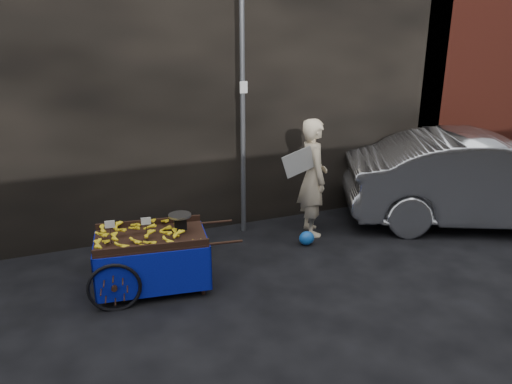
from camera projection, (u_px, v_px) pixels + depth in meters
name	position (u px, v px, depth m)	size (l,w,h in m)	color
ground	(256.00, 266.00, 7.22)	(80.00, 80.00, 0.00)	black
building_wall	(222.00, 72.00, 8.82)	(13.50, 2.00, 5.00)	black
street_pole	(243.00, 112.00, 7.81)	(0.12, 0.10, 4.00)	slate
banana_cart	(147.00, 242.00, 6.45)	(2.05, 1.15, 1.06)	black
vendor	(313.00, 177.00, 8.06)	(0.93, 0.78, 1.93)	beige
plastic_bag	(307.00, 238.00, 7.88)	(0.25, 0.20, 0.23)	blue
parked_car	(486.00, 180.00, 8.54)	(1.65, 4.75, 1.56)	silver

